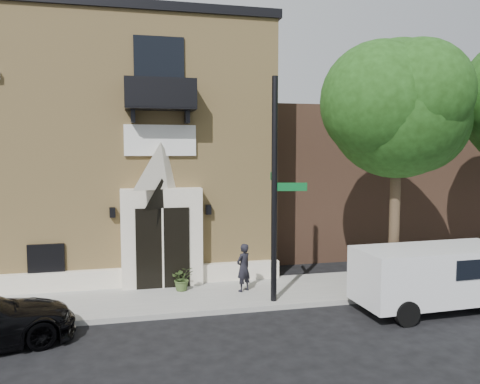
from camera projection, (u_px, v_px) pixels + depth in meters
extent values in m
plane|color=black|center=(206.00, 316.00, 12.94)|extent=(120.00, 120.00, 0.00)
cube|color=gray|center=(230.00, 295.00, 14.61)|extent=(42.00, 3.00, 0.15)
cube|color=tan|center=(105.00, 152.00, 19.63)|extent=(12.00, 10.00, 9.00)
cube|color=black|center=(102.00, 39.00, 19.22)|extent=(12.20, 10.20, 0.30)
cube|color=silver|center=(100.00, 279.00, 15.02)|extent=(12.00, 0.30, 0.60)
cube|color=silver|center=(162.00, 237.00, 15.23)|extent=(2.60, 0.55, 3.20)
pyramid|color=silver|center=(161.00, 165.00, 15.02)|extent=(2.60, 0.55, 1.50)
cube|color=black|center=(163.00, 248.00, 14.97)|extent=(1.70, 0.06, 2.60)
cube|color=silver|center=(163.00, 248.00, 14.93)|extent=(0.06, 0.04, 2.60)
cube|color=white|center=(160.00, 140.00, 15.13)|extent=(2.30, 0.10, 1.00)
cube|color=black|center=(161.00, 108.00, 14.67)|extent=(2.20, 0.90, 0.10)
cube|color=black|center=(161.00, 92.00, 14.21)|extent=(2.20, 0.06, 0.90)
cube|color=black|center=(126.00, 93.00, 14.39)|extent=(0.06, 0.90, 0.90)
cube|color=black|center=(194.00, 94.00, 14.86)|extent=(0.06, 0.90, 0.90)
cube|color=black|center=(159.00, 71.00, 14.97)|extent=(1.60, 0.08, 2.20)
cube|color=black|center=(46.00, 260.00, 14.67)|extent=(1.10, 0.10, 1.00)
cube|color=#CA4906|center=(46.00, 260.00, 14.70)|extent=(0.85, 0.06, 0.75)
cube|color=black|center=(112.00, 212.00, 14.93)|extent=(0.18, 0.18, 0.32)
cube|color=black|center=(208.00, 210.00, 15.63)|extent=(0.18, 0.18, 0.32)
cube|color=brown|center=(409.00, 177.00, 24.08)|extent=(18.00, 8.00, 6.40)
cylinder|color=#38281C|center=(394.00, 225.00, 14.52)|extent=(0.32, 0.32, 4.20)
sphere|color=#19390F|center=(398.00, 109.00, 14.20)|extent=(4.20, 4.20, 4.20)
sphere|color=#19390F|center=(415.00, 120.00, 14.70)|extent=(3.36, 3.36, 3.36)
sphere|color=#19390F|center=(380.00, 101.00, 13.83)|extent=(3.57, 3.57, 3.57)
sphere|color=#19390F|center=(418.00, 93.00, 13.53)|extent=(3.15, 3.15, 3.15)
cube|color=silver|center=(434.00, 274.00, 13.29)|extent=(4.54, 1.95, 1.52)
cube|color=black|center=(479.00, 269.00, 12.57)|extent=(1.43, 0.09, 0.54)
cylinder|color=black|center=(407.00, 313.00, 12.16)|extent=(0.69, 0.25, 0.68)
cylinder|color=black|center=(372.00, 294.00, 13.80)|extent=(0.69, 0.25, 0.68)
cylinder|color=black|center=(454.00, 287.00, 14.54)|extent=(0.69, 0.25, 0.68)
cylinder|color=black|center=(274.00, 191.00, 13.52)|extent=(0.17, 0.17, 6.53)
cube|color=#095624|center=(291.00, 187.00, 13.52)|extent=(0.92, 0.21, 0.24)
cube|color=#095624|center=(273.00, 177.00, 13.97)|extent=(0.21, 0.92, 0.24)
cylinder|color=#901100|center=(397.00, 288.00, 14.87)|extent=(0.40, 0.40, 0.09)
cylinder|color=#901100|center=(397.00, 278.00, 14.84)|extent=(0.29, 0.29, 0.62)
sphere|color=#901100|center=(397.00, 267.00, 14.81)|extent=(0.29, 0.29, 0.29)
cylinder|color=#901100|center=(397.00, 276.00, 14.83)|extent=(0.50, 0.13, 0.13)
cube|color=#0E341B|center=(422.00, 270.00, 15.33)|extent=(1.71, 1.06, 0.99)
cube|color=black|center=(423.00, 254.00, 15.28)|extent=(1.76, 1.11, 0.11)
imported|color=#405928|center=(182.00, 278.00, 14.79)|extent=(0.75, 0.67, 0.78)
imported|color=black|center=(243.00, 267.00, 14.68)|extent=(0.66, 0.61, 1.51)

